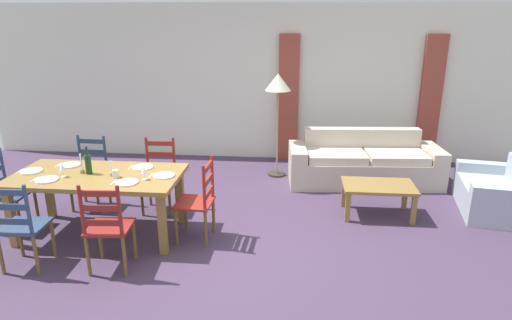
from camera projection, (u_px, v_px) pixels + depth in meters
ground_plane at (218, 242)px, 4.94m from camera, size 9.60×9.60×0.02m
wall_far at (248, 83)px, 7.65m from camera, size 9.60×0.16×2.70m
curtain_panel_left at (288, 99)px, 7.53m from camera, size 0.35×0.08×2.20m
curtain_panel_right at (430, 101)px, 7.32m from camera, size 0.35×0.08×2.20m
dining_table at (98, 181)px, 4.92m from camera, size 1.90×0.96×0.75m
dining_chair_near_left at (21, 226)px, 4.27m from camera, size 0.44×0.42×0.96m
dining_chair_near_right at (107, 227)px, 4.24m from camera, size 0.45×0.43×0.96m
dining_chair_far_left at (90, 173)px, 5.75m from camera, size 0.43×0.41×0.96m
dining_chair_far_right at (159, 175)px, 5.65m from camera, size 0.43×0.41×0.96m
dining_chair_head_west at (7, 191)px, 5.12m from camera, size 0.41×0.43×0.96m
dining_chair_head_east at (199, 200)px, 4.86m from camera, size 0.42×0.44×0.96m
dinner_plate_near_left at (47, 180)px, 4.69m from camera, size 0.24×0.24×0.02m
fork_near_left at (34, 180)px, 4.71m from camera, size 0.02×0.17×0.01m
dinner_plate_near_right at (127, 183)px, 4.61m from camera, size 0.24×0.24×0.02m
fork_near_right at (113, 183)px, 4.63m from camera, size 0.02×0.17×0.01m
dinner_plate_far_left at (70, 165)px, 5.17m from camera, size 0.24×0.24×0.02m
fork_far_left at (58, 165)px, 5.18m from camera, size 0.03×0.17×0.01m
dinner_plate_far_right at (143, 167)px, 5.09m from camera, size 0.24×0.24×0.02m
fork_far_right at (131, 167)px, 5.10m from camera, size 0.02×0.17×0.01m
dinner_plate_head_west at (31, 171)px, 4.96m from camera, size 0.24×0.24×0.02m
fork_head_west at (19, 171)px, 4.97m from camera, size 0.03×0.17×0.01m
dinner_plate_head_east at (164, 176)px, 4.82m from camera, size 0.24×0.24×0.02m
fork_head_east at (151, 176)px, 4.84m from camera, size 0.02×0.17×0.01m
wine_bottle at (88, 164)px, 4.87m from camera, size 0.07×0.07×0.32m
wine_glass_near_left at (62, 168)px, 4.77m from camera, size 0.06×0.06×0.16m
wine_glass_near_right at (144, 170)px, 4.69m from camera, size 0.06×0.06×0.16m
coffee_cup_primary at (116, 174)px, 4.77m from camera, size 0.07×0.07×0.09m
candle_tall at (82, 168)px, 4.91m from camera, size 0.05×0.05×0.23m
candle_short at (112, 172)px, 4.82m from camera, size 0.05×0.05×0.18m
couch at (363, 164)px, 6.68m from camera, size 2.33×0.96×0.80m
coffee_table at (378, 189)px, 5.51m from camera, size 0.90×0.56×0.42m
armchair_upholstered at (500, 194)px, 5.63m from camera, size 0.98×1.27×0.72m
standing_lamp at (278, 89)px, 6.63m from camera, size 0.40×0.40×1.64m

